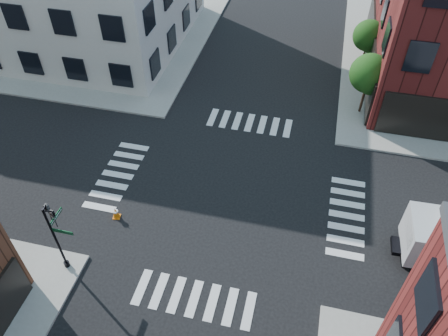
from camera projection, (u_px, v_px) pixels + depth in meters
The scene contains 6 objects.
ground at pixel (227, 194), 26.00m from camera, with size 120.00×120.00×0.00m, color black.
sidewalk_nw at pixel (72, 7), 43.99m from camera, with size 30.00×30.00×0.15m, color gray.
tree_near at pixel (370, 76), 29.44m from camera, with size 2.69×2.69×4.49m.
tree_far at pixel (369, 37), 33.80m from camera, with size 2.43×2.43×4.07m.
signal_pole at pixel (56, 232), 20.49m from camera, with size 1.29×1.24×4.60m.
traffic_cone at pixel (116, 213), 24.51m from camera, with size 0.48×0.48×0.76m.
Camera 1 is at (3.88, -16.99, 19.36)m, focal length 35.00 mm.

